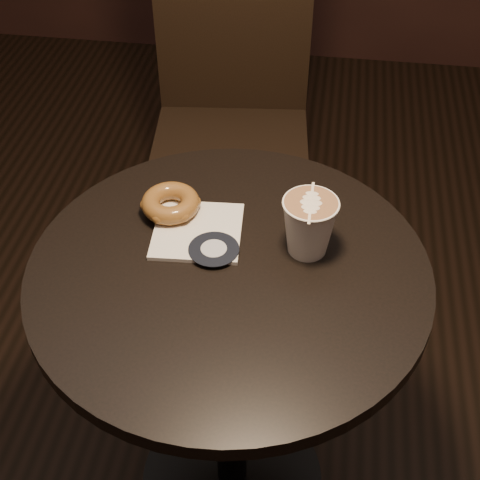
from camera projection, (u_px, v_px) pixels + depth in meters
The scene contains 5 objects.
cafe_table at pixel (230, 339), 1.29m from camera, with size 0.70×0.70×0.75m.
chair at pixel (232, 91), 1.86m from camera, with size 0.47×0.47×1.08m.
pastry_bag at pixel (198, 231), 1.21m from camera, with size 0.16×0.16×0.01m, color white.
doughnut at pixel (171, 203), 1.24m from camera, with size 0.11×0.11×0.03m, color brown.
latte_cup at pixel (309, 226), 1.14m from camera, with size 0.10×0.10×0.11m, color white, non-canonical shape.
Camera 1 is at (0.14, -0.80, 1.56)m, focal length 50.00 mm.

